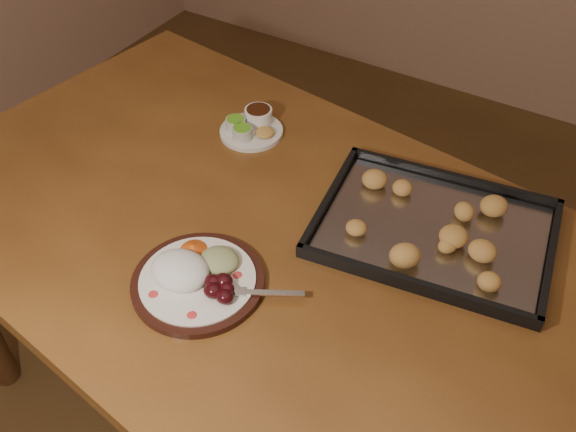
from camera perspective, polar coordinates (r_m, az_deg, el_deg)
The scene contains 4 objects.
dining_table at distance 1.35m, azimuth -2.52°, elevation -4.00°, with size 1.62×1.11×0.75m.
dinner_plate at distance 1.18m, azimuth -8.19°, elevation -5.32°, with size 0.31×0.24×0.06m.
condiment_saucer at distance 1.51m, azimuth -3.27°, elevation 7.98°, with size 0.15×0.15×0.05m.
baking_tray at distance 1.29m, azimuth 12.86°, elevation -1.04°, with size 0.49×0.39×0.05m.
Camera 1 is at (0.25, -0.63, 1.65)m, focal length 40.00 mm.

